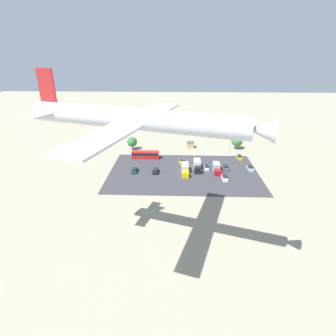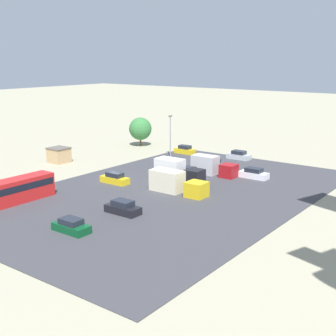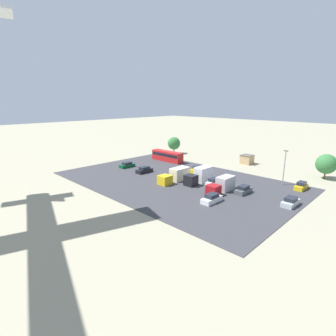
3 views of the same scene
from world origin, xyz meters
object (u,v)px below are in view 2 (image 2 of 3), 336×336
at_px(parked_car_2, 115,179).
at_px(parked_truck_2, 212,166).
at_px(parked_car_6, 71,226).
at_px(bus, 13,190).
at_px(parked_car_1, 239,156).
at_px(parked_truck_0, 177,172).
at_px(parked_car_3, 123,208).
at_px(parked_car_7, 254,174).
at_px(parked_car_0, 213,164).
at_px(shed_building, 59,155).
at_px(parked_car_5, 188,173).
at_px(parked_truck_1, 175,183).
at_px(parked_car_4, 185,150).

xyz_separation_m(parked_car_2, parked_truck_2, (-13.32, 8.74, 0.66)).
bearing_deg(parked_car_2, parked_car_6, 29.92).
distance_m(bus, parked_truck_2, 30.94).
height_order(parked_car_1, parked_truck_2, parked_truck_2).
xyz_separation_m(parked_car_2, parked_truck_0, (-6.12, 7.01, 0.88)).
distance_m(parked_car_3, parked_car_7, 25.41).
bearing_deg(parked_car_0, shed_building, -63.25).
height_order(parked_car_5, parked_car_7, parked_car_5).
bearing_deg(parked_car_1, parked_car_6, 4.62).
height_order(parked_car_3, parked_car_7, parked_car_3).
relative_size(parked_car_2, parked_car_3, 1.02).
xyz_separation_m(parked_car_3, parked_truck_1, (-11.05, -0.25, 0.68)).
relative_size(parked_car_0, parked_truck_2, 0.56).
bearing_deg(parked_car_4, parked_truck_2, 49.31).
bearing_deg(parked_car_1, parked_car_7, 37.94).
bearing_deg(parked_truck_1, bus, -40.10).
bearing_deg(shed_building, parked_car_6, 51.80).
distance_m(parked_truck_1, parked_truck_2, 11.99).
xyz_separation_m(parked_car_6, parked_truck_2, (-30.86, -1.36, 0.73)).
bearing_deg(parked_car_0, parked_car_3, 8.10).
xyz_separation_m(parked_car_5, parked_truck_1, (8.31, 3.64, 0.67)).
distance_m(parked_car_5, parked_truck_0, 3.74).
bearing_deg(parked_truck_0, parked_car_7, 138.19).
bearing_deg(parked_car_6, parked_car_4, 19.01).
relative_size(parked_truck_0, parked_truck_2, 1.04).
bearing_deg(parked_car_2, bus, -13.71).
distance_m(bus, parked_car_0, 33.71).
height_order(parked_car_0, parked_truck_1, parked_truck_1).
distance_m(parked_car_1, parked_car_6, 44.12).
bearing_deg(parked_car_0, parked_car_5, -0.66).
bearing_deg(parked_car_0, bus, -17.77).
height_order(shed_building, parked_car_1, shed_building).
relative_size(parked_car_0, parked_car_6, 0.98).
xyz_separation_m(parked_car_0, parked_truck_0, (10.94, 0.39, 0.91)).
distance_m(parked_car_6, parked_car_7, 33.25).
bearing_deg(parked_car_5, shed_building, -78.29).
relative_size(parked_car_6, parked_car_7, 0.95).
bearing_deg(parked_car_1, parked_car_4, -80.78).
xyz_separation_m(parked_car_4, parked_truck_1, (23.25, 14.61, 0.69)).
distance_m(parked_car_2, parked_truck_0, 9.34).
xyz_separation_m(bus, parked_truck_0, (-21.15, 10.67, -0.10)).
bearing_deg(parked_car_1, parked_truck_2, 9.50).
height_order(parked_car_4, parked_car_6, parked_car_4).
distance_m(bus, parked_car_2, 15.50).
bearing_deg(parked_car_3, parked_car_4, -156.57).
bearing_deg(parked_car_6, parked_car_5, 7.45).
bearing_deg(parked_truck_0, parked_truck_1, 33.86).
relative_size(parked_car_5, parked_car_7, 0.93).
bearing_deg(parked_truck_0, parked_car_6, 7.44).
xyz_separation_m(parked_car_1, parked_truck_1, (25.03, 3.62, 0.71)).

